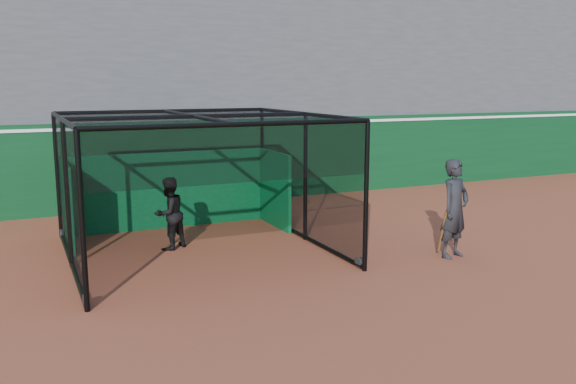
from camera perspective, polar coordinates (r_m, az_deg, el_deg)
name	(u,v)px	position (r m, az deg, el deg)	size (l,w,h in m)	color
ground	(279,296)	(10.54, -0.87, -9.71)	(120.00, 120.00, 0.00)	brown
outfield_wall	(163,163)	(18.18, -11.65, 2.71)	(50.00, 0.50, 2.50)	#0A3A19
grandstand	(134,56)	(21.75, -14.23, 12.22)	(50.00, 7.85, 8.95)	#4C4C4F
batting_cage	(196,186)	(13.01, -8.63, 0.60)	(5.23, 5.35, 2.90)	black
batter	(169,213)	(13.47, -11.06, -1.98)	(0.77, 0.60, 1.59)	black
on_deck_player	(455,209)	(13.04, 15.33, -1.53)	(0.86, 0.68, 2.05)	black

